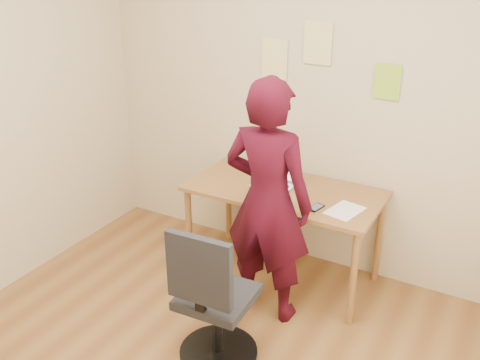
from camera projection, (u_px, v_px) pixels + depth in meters
The scene contains 10 objects.
room at pixel (166, 179), 2.53m from camera, with size 3.58×3.58×2.78m.
desk at pixel (284, 200), 3.92m from camera, with size 1.40×0.70×0.74m.
laptop at pixel (275, 178), 3.94m from camera, with size 0.30×0.27×0.21m.
paper_sheet at pixel (345, 210), 3.57m from camera, with size 0.19×0.27×0.00m, color white.
phone at pixel (316, 208), 3.60m from camera, with size 0.09×0.14×0.01m.
wall_note_left at pixel (274, 59), 3.95m from camera, with size 0.21×0.00×0.30m, color #DCCC83.
wall_note_mid at pixel (318, 43), 3.74m from camera, with size 0.21×0.00×0.30m, color #DCCC83.
wall_note_right at pixel (387, 82), 3.60m from camera, with size 0.18×0.00×0.24m, color #90CA2D.
office_chair at pixel (213, 306), 3.16m from camera, with size 0.49×0.49×0.95m.
person at pixel (268, 203), 3.46m from camera, with size 0.61×0.40×1.67m, color #350713.
Camera 1 is at (1.44, -1.85, 2.37)m, focal length 40.00 mm.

